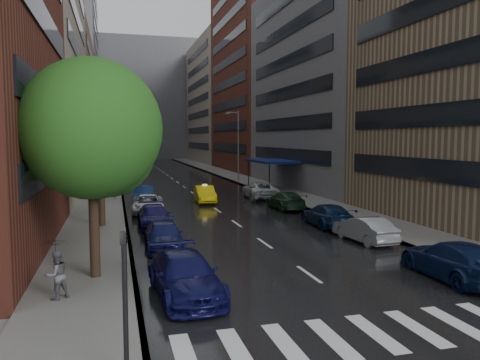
{
  "coord_description": "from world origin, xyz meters",
  "views": [
    {
      "loc": [
        -7.76,
        -13.72,
        5.7
      ],
      "look_at": [
        0.0,
        15.13,
        3.0
      ],
      "focal_mm": 35.0,
      "sensor_mm": 36.0,
      "label": 1
    }
  ],
  "objects": [
    {
      "name": "tree_mid",
      "position": [
        -8.6,
        16.82,
        5.46
      ],
      "size": [
        5.01,
        5.01,
        7.98
      ],
      "color": "#382619",
      "rests_on": "ground"
    },
    {
      "name": "sidewalk_left",
      "position": [
        -9.0,
        50.0,
        0.07
      ],
      "size": [
        4.0,
        140.0,
        0.15
      ],
      "primitive_type": "cube",
      "color": "gray",
      "rests_on": "ground"
    },
    {
      "name": "tree_near",
      "position": [
        -8.6,
        5.51,
        6.04
      ],
      "size": [
        5.53,
        5.53,
        8.82
      ],
      "color": "#382619",
      "rests_on": "ground"
    },
    {
      "name": "traffic_light",
      "position": [
        -7.6,
        -3.01,
        2.23
      ],
      "size": [
        0.18,
        0.15,
        3.45
      ],
      "color": "black",
      "rests_on": "sidewalk_left"
    },
    {
      "name": "street_lamp_left",
      "position": [
        -7.72,
        30.0,
        4.89
      ],
      "size": [
        1.74,
        0.22,
        9.0
      ],
      "color": "gray",
      "rests_on": "sidewalk_left"
    },
    {
      "name": "street_lamp_right",
      "position": [
        7.72,
        45.0,
        4.89
      ],
      "size": [
        1.74,
        0.22,
        9.0
      ],
      "color": "gray",
      "rests_on": "sidewalk_right"
    },
    {
      "name": "buildings_left",
      "position": [
        -15.0,
        58.79,
        15.99
      ],
      "size": [
        8.0,
        108.0,
        38.0
      ],
      "color": "maroon",
      "rests_on": "ground"
    },
    {
      "name": "taxi",
      "position": [
        -0.13,
        26.65,
        0.74
      ],
      "size": [
        1.81,
        4.57,
        1.48
      ],
      "primitive_type": "imported",
      "rotation": [
        0.0,
        0.0,
        -0.05
      ],
      "color": "yellow",
      "rests_on": "ground"
    },
    {
      "name": "road",
      "position": [
        0.0,
        50.0,
        0.01
      ],
      "size": [
        14.0,
        140.0,
        0.01
      ],
      "primitive_type": "cube",
      "color": "black",
      "rests_on": "ground"
    },
    {
      "name": "building_far",
      "position": [
        0.0,
        118.0,
        16.0
      ],
      "size": [
        40.0,
        14.0,
        32.0
      ],
      "primitive_type": "cube",
      "color": "slate",
      "rests_on": "ground"
    },
    {
      "name": "parked_cars_right",
      "position": [
        5.4,
        15.9,
        0.75
      ],
      "size": [
        3.01,
        31.76,
        1.57
      ],
      "color": "#0D1A3F",
      "rests_on": "ground"
    },
    {
      "name": "ground",
      "position": [
        0.0,
        0.0,
        0.0
      ],
      "size": [
        220.0,
        220.0,
        0.0
      ],
      "primitive_type": "plane",
      "color": "gray",
      "rests_on": "ground"
    },
    {
      "name": "tree_far",
      "position": [
        -8.6,
        33.26,
        5.23
      ],
      "size": [
        4.8,
        4.8,
        7.65
      ],
      "color": "#382619",
      "rests_on": "ground"
    },
    {
      "name": "sidewalk_right",
      "position": [
        9.0,
        50.0,
        0.07
      ],
      "size": [
        4.0,
        140.0,
        0.15
      ],
      "primitive_type": "cube",
      "color": "gray",
      "rests_on": "ground"
    },
    {
      "name": "ped_black_umbrella",
      "position": [
        -9.79,
        3.09,
        1.38
      ],
      "size": [
        1.04,
        1.0,
        2.09
      ],
      "color": "#56565C",
      "rests_on": "sidewalk_left"
    },
    {
      "name": "crosswalk",
      "position": [
        0.2,
        -2.0,
        0.01
      ],
      "size": [
        13.15,
        2.8,
        0.01
      ],
      "color": "silver",
      "rests_on": "ground"
    },
    {
      "name": "awning",
      "position": [
        8.98,
        35.0,
        3.13
      ],
      "size": [
        4.0,
        8.0,
        3.12
      ],
      "color": "navy",
      "rests_on": "sidewalk_right"
    },
    {
      "name": "buildings_right",
      "position": [
        15.0,
        56.7,
        15.03
      ],
      "size": [
        8.05,
        109.1,
        36.0
      ],
      "color": "#937A5B",
      "rests_on": "ground"
    },
    {
      "name": "parked_cars_left",
      "position": [
        -5.4,
        15.28,
        0.73
      ],
      "size": [
        2.62,
        29.23,
        1.61
      ],
      "color": "#0E0F43",
      "rests_on": "ground"
    }
  ]
}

